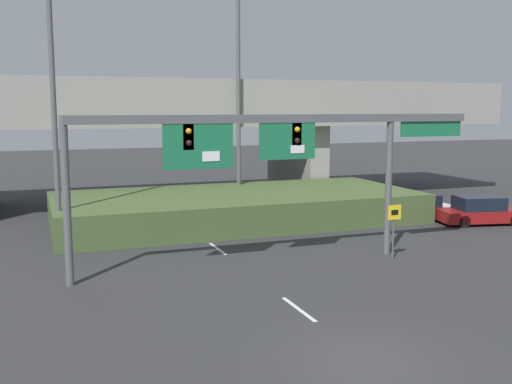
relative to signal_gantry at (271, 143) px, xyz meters
The scene contains 11 objects.
ground_plane 10.30m from the signal_gantry, 97.04° to the right, with size 160.00×160.00×0.00m, color #2D2D30.
lane_markings 6.06m from the signal_gantry, 107.76° to the left, with size 0.14×36.63×0.01m.
signal_gantry is the anchor object (origin of this frame).
speed_limit_sign 6.14m from the signal_gantry, ahead, with size 0.60×0.11×2.32m.
highway_light_pole_near 13.73m from the signal_gantry, 76.42° to the left, with size 0.70×0.36×17.76m.
highway_light_pole_far 10.41m from the signal_gantry, 138.29° to the left, with size 0.70×0.36×13.17m.
overpass_bridge 17.63m from the signal_gantry, 93.63° to the left, with size 48.29×9.45×7.89m.
grass_embankment 10.25m from the signal_gantry, 78.99° to the left, with size 19.46×8.74×1.58m.
parked_sedan_near_right 10.95m from the signal_gantry, 38.31° to the left, with size 4.31×2.02×1.47m.
parked_sedan_mid_right 13.49m from the signal_gantry, 28.36° to the left, with size 4.37×1.92×1.43m.
parked_sedan_far_right 14.94m from the signal_gantry, 16.06° to the left, with size 4.88×2.79×1.50m.
Camera 1 is at (-7.56, -12.31, 6.21)m, focal length 42.00 mm.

